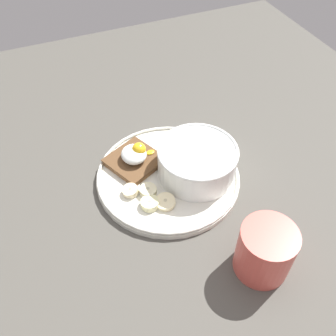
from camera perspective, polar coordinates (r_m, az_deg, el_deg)
name	(u,v)px	position (r cm, az deg, el deg)	size (l,w,h in cm)	color
ground_plane	(168,182)	(71.45, 0.00, -2.17)	(120.00, 120.00, 2.00)	#494740
plate	(168,176)	(70.09, 0.00, -1.22)	(26.78, 26.78, 1.60)	silver
oatmeal_bowl	(197,162)	(68.41, 4.45, 0.99)	(14.64, 14.64, 6.09)	white
toast_slice	(134,161)	(71.82, -5.13, 1.12)	(11.98, 11.98, 1.22)	brown
poached_egg	(135,153)	(70.53, -5.02, 2.27)	(5.13, 6.71, 3.37)	white
banana_slice_front	(150,203)	(65.04, -2.78, -5.40)	(4.29, 4.27, 1.34)	beige
banana_slice_left	(130,191)	(66.96, -5.75, -3.48)	(3.20, 3.33, 1.58)	beige
banana_slice_back	(148,191)	(66.77, -3.04, -3.47)	(4.27, 4.25, 1.39)	beige
banana_slice_right	(165,202)	(65.18, -0.41, -5.20)	(4.94, 4.97, 1.42)	beige
coffee_mug	(265,251)	(58.27, 14.57, -12.08)	(8.45, 8.45, 8.86)	#DE554A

